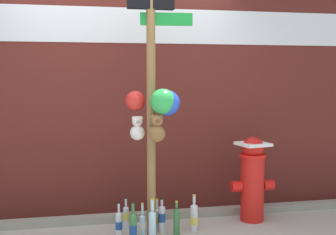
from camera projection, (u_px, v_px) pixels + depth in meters
building_wall at (120, 49)px, 4.99m from camera, size 10.00×0.21×3.68m
curb_strip at (125, 217)px, 4.80m from camera, size 8.00×0.12×0.08m
memorial_post at (154, 88)px, 4.23m from camera, size 0.63×0.42×2.53m
fire_hydrant at (253, 177)px, 4.79m from camera, size 0.47×0.36×0.91m
bottle_0 at (162, 218)px, 4.45m from camera, size 0.07×0.07×0.35m
bottle_1 at (154, 211)px, 4.70m from camera, size 0.07×0.07×0.38m
bottle_2 at (177, 221)px, 4.35m from camera, size 0.06×0.06×0.34m
bottle_3 at (133, 227)px, 4.20m from camera, size 0.07×0.07×0.38m
bottle_4 at (157, 218)px, 4.58m from camera, size 0.07×0.07×0.30m
bottle_5 at (126, 216)px, 4.59m from camera, size 0.06×0.06×0.32m
bottle_6 at (194, 217)px, 4.50m from camera, size 0.08×0.08×0.37m
bottle_7 at (119, 223)px, 4.36m from camera, size 0.07×0.07×0.33m
bottle_8 at (153, 221)px, 4.48m from camera, size 0.06×0.06×0.30m
bottle_9 at (142, 224)px, 4.33m from camera, size 0.06×0.06×0.33m
bottle_10 at (152, 224)px, 4.22m from camera, size 0.07×0.07×0.40m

